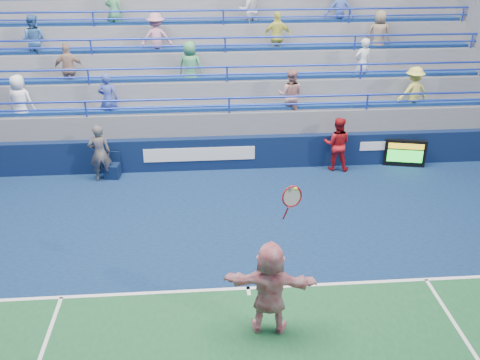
{
  "coord_description": "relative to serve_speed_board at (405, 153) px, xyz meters",
  "views": [
    {
      "loc": [
        -0.94,
        -9.63,
        7.44
      ],
      "look_at": [
        0.02,
        2.5,
        1.5
      ],
      "focal_mm": 40.0,
      "sensor_mm": 36.0,
      "label": 1
    }
  ],
  "objects": [
    {
      "name": "serve_speed_board",
      "position": [
        0.0,
        0.0,
        0.0
      ],
      "size": [
        1.34,
        0.44,
        0.93
      ],
      "color": "black",
      "rests_on": "ground"
    },
    {
      "name": "tennis_player",
      "position": [
        -5.5,
        -7.5,
        0.54
      ],
      "size": [
        1.92,
        0.88,
        3.21
      ],
      "color": "white",
      "rests_on": "ground"
    },
    {
      "name": "ball_girl",
      "position": [
        -2.34,
        -0.06,
        0.43
      ],
      "size": [
        1.02,
        0.89,
        1.8
      ],
      "primitive_type": "imported",
      "rotation": [
        0.0,
        0.0,
        2.87
      ],
      "color": "#AD1319",
      "rests_on": "ground"
    },
    {
      "name": "judge_chair",
      "position": [
        -9.59,
        -0.1,
        -0.21
      ],
      "size": [
        0.52,
        0.52,
        0.82
      ],
      "color": "#0C1A3A",
      "rests_on": "ground"
    },
    {
      "name": "ground",
      "position": [
        -5.8,
        -6.2,
        -0.47
      ],
      "size": [
        120.0,
        120.0,
        0.0
      ],
      "primitive_type": "plane",
      "color": "#333538"
    },
    {
      "name": "line_judge",
      "position": [
        -9.89,
        -0.27,
        0.45
      ],
      "size": [
        0.76,
        0.58,
        1.84
      ],
      "primitive_type": "imported",
      "rotation": [
        0.0,
        0.0,
        3.37
      ],
      "color": "#15183B",
      "rests_on": "ground"
    },
    {
      "name": "bleacher_stand",
      "position": [
        -5.8,
        4.07,
        1.08
      ],
      "size": [
        18.0,
        5.6,
        6.13
      ],
      "color": "slate",
      "rests_on": "ground"
    },
    {
      "name": "sponsor_wall",
      "position": [
        -5.8,
        0.3,
        0.08
      ],
      "size": [
        18.0,
        0.32,
        1.1
      ],
      "color": "#0B1A3D",
      "rests_on": "ground"
    }
  ]
}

